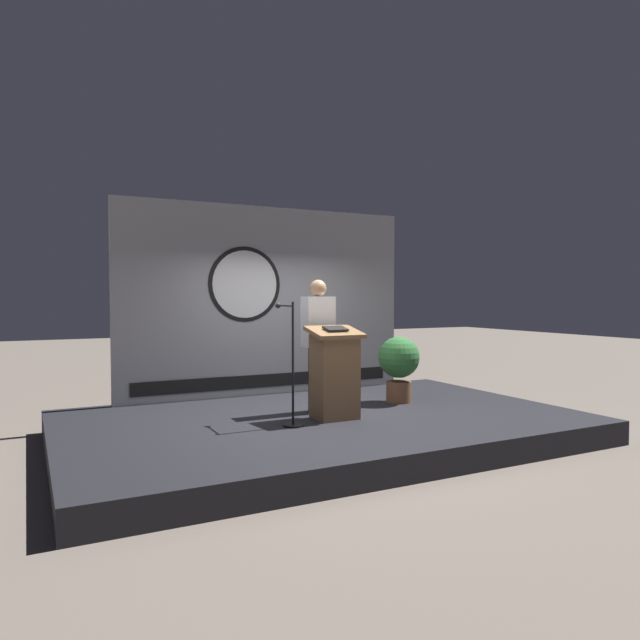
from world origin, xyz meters
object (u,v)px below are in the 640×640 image
at_px(speaker_person, 318,344).
at_px(microphone_stand, 291,381).
at_px(podium, 335,373).
at_px(potted_plant, 399,363).

distance_m(speaker_person, microphone_stand, 0.94).
bearing_deg(microphone_stand, podium, 7.84).
relative_size(speaker_person, microphone_stand, 1.19).
height_order(podium, speaker_person, speaker_person).
distance_m(speaker_person, potted_plant, 1.39).
bearing_deg(podium, microphone_stand, -172.16).
xyz_separation_m(podium, potted_plant, (1.36, 0.57, 0.00)).
height_order(podium, potted_plant, podium).
bearing_deg(potted_plant, speaker_person, -176.32).
height_order(speaker_person, microphone_stand, speaker_person).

